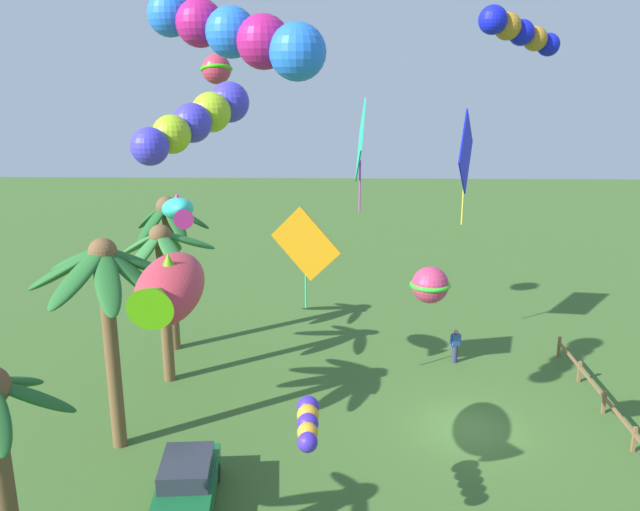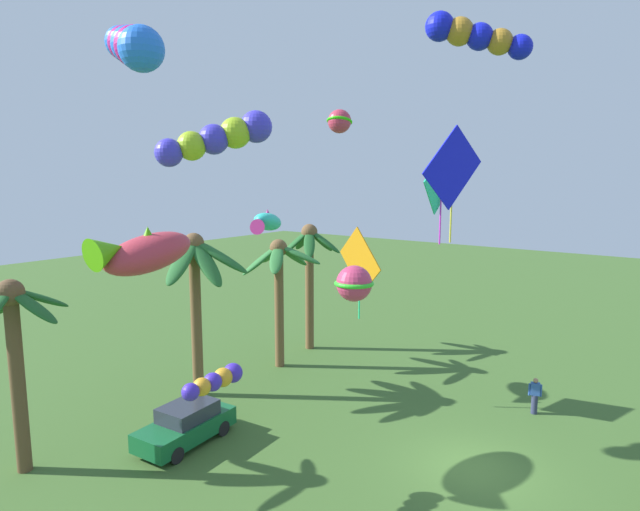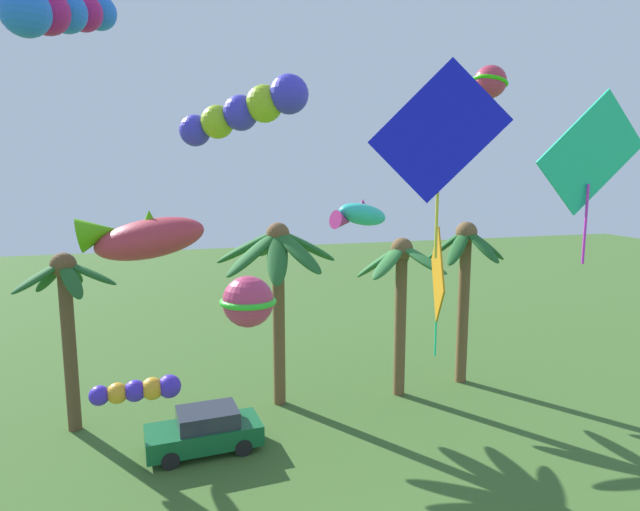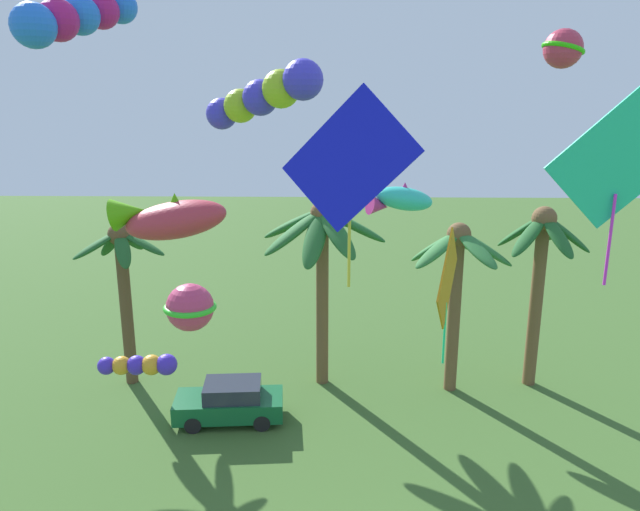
% 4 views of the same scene
% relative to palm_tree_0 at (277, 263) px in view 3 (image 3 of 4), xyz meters
% --- Properties ---
extents(palm_tree_0, '(5.21, 5.09, 7.62)m').
position_rel_palm_tree_0_xyz_m(palm_tree_0, '(0.00, 0.00, 0.00)').
color(palm_tree_0, brown).
rests_on(palm_tree_0, ground).
extents(palm_tree_1, '(3.60, 3.47, 6.75)m').
position_rel_palm_tree_0_xyz_m(palm_tree_1, '(-7.88, -0.23, -1.11)').
color(palm_tree_1, brown).
rests_on(palm_tree_1, ground).
extents(palm_tree_2, '(4.14, 4.35, 6.89)m').
position_rel_palm_tree_0_xyz_m(palm_tree_2, '(5.24, -0.56, -0.83)').
color(palm_tree_2, brown).
rests_on(palm_tree_2, ground).
extents(palm_tree_3, '(3.57, 3.78, 7.43)m').
position_rel_palm_tree_0_xyz_m(palm_tree_3, '(8.58, -0.01, -0.59)').
color(palm_tree_3, brown).
rests_on(palm_tree_3, ground).
extents(parked_car_0, '(4.03, 2.02, 1.51)m').
position_rel_palm_tree_0_xyz_m(parked_car_0, '(-3.28, -3.20, -5.22)').
color(parked_car_0, '#145B2D').
rests_on(parked_car_0, ground).
extents(kite_ball_0, '(1.46, 1.46, 1.06)m').
position_rel_palm_tree_0_xyz_m(kite_ball_0, '(-2.71, -10.39, 1.02)').
color(kite_ball_0, '#C2355E').
extents(kite_fish_1, '(2.73, 1.90, 1.21)m').
position_rel_palm_tree_0_xyz_m(kite_fish_1, '(2.81, -1.92, 2.03)').
color(kite_fish_1, '#2CC2AF').
extents(kite_tube_2, '(2.36, 3.84, 1.86)m').
position_rel_palm_tree_0_xyz_m(kite_tube_2, '(-6.56, -5.70, 7.60)').
color(kite_tube_2, blue).
extents(kite_ball_3, '(1.65, 1.66, 1.22)m').
position_rel_palm_tree_0_xyz_m(kite_ball_3, '(7.67, -2.68, 6.98)').
color(kite_ball_3, '#BB2F47').
extents(kite_tube_4, '(2.31, 0.63, 0.62)m').
position_rel_palm_tree_0_xyz_m(kite_tube_4, '(-5.12, -6.98, -2.00)').
color(kite_tube_4, '#3D26BE').
extents(kite_diamond_5, '(2.56, 0.92, 3.75)m').
position_rel_palm_tree_0_xyz_m(kite_diamond_5, '(0.75, -11.85, 4.36)').
color(kite_diamond_5, '#1117DF').
extents(kite_diamond_6, '(3.44, 0.42, 4.79)m').
position_rel_palm_tree_0_xyz_m(kite_diamond_6, '(7.07, -8.69, 4.08)').
color(kite_diamond_6, '#22CE95').
extents(kite_fish_7, '(3.97, 1.81, 1.79)m').
position_rel_palm_tree_0_xyz_m(kite_fish_7, '(-4.98, -3.47, 1.63)').
color(kite_fish_7, '#BB313F').
extents(kite_diamond_9, '(1.06, 2.73, 4.05)m').
position_rel_palm_tree_0_xyz_m(kite_diamond_9, '(3.68, -6.53, 0.48)').
color(kite_diamond_9, '#C67C0F').
extents(kite_tube_10, '(3.87, 2.82, 2.14)m').
position_rel_palm_tree_0_xyz_m(kite_tube_10, '(-1.67, -3.72, 5.55)').
color(kite_tube_10, '#3B34D2').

